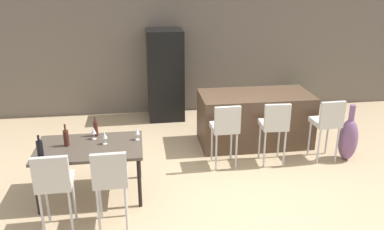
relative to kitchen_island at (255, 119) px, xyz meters
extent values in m
plane|color=tan|center=(-0.65, -1.02, -0.46)|extent=(10.00, 10.00, 0.00)
cube|color=#665B51|center=(-0.65, 1.95, 0.99)|extent=(10.00, 0.12, 2.90)
cube|color=#4C3828|center=(0.00, 0.00, 0.00)|extent=(1.94, 0.94, 0.92)
cube|color=beige|center=(-0.72, -0.79, 0.19)|extent=(0.41, 0.41, 0.08)
cube|color=beige|center=(-0.72, -0.96, 0.41)|extent=(0.40, 0.07, 0.36)
cylinder|color=#B2B2B7|center=(-0.89, -0.63, -0.16)|extent=(0.03, 0.03, 0.61)
cylinder|color=#B2B2B7|center=(-0.57, -0.62, -0.16)|extent=(0.03, 0.03, 0.61)
cylinder|color=#B2B2B7|center=(-0.88, -0.95, -0.16)|extent=(0.03, 0.03, 0.61)
cylinder|color=#B2B2B7|center=(-0.56, -0.94, -0.16)|extent=(0.03, 0.03, 0.61)
cube|color=beige|center=(0.07, -0.79, 0.19)|extent=(0.42, 0.42, 0.08)
cube|color=beige|center=(0.06, -0.96, 0.41)|extent=(0.40, 0.08, 0.36)
cylinder|color=#B2B2B7|center=(-0.09, -0.62, -0.16)|extent=(0.03, 0.03, 0.61)
cylinder|color=#B2B2B7|center=(0.23, -0.64, -0.16)|extent=(0.03, 0.03, 0.61)
cylinder|color=#B2B2B7|center=(-0.10, -0.94, -0.16)|extent=(0.03, 0.03, 0.61)
cylinder|color=#B2B2B7|center=(0.22, -0.96, -0.16)|extent=(0.03, 0.03, 0.61)
cube|color=beige|center=(0.94, -0.79, 0.19)|extent=(0.42, 0.42, 0.08)
cube|color=beige|center=(0.94, -0.96, 0.41)|extent=(0.40, 0.08, 0.36)
cylinder|color=#B2B2B7|center=(0.77, -0.64, -0.16)|extent=(0.03, 0.03, 0.61)
cylinder|color=#B2B2B7|center=(1.09, -0.62, -0.16)|extent=(0.03, 0.03, 0.61)
cylinder|color=#B2B2B7|center=(0.78, -0.96, -0.16)|extent=(0.03, 0.03, 0.61)
cylinder|color=#B2B2B7|center=(1.10, -0.94, -0.16)|extent=(0.03, 0.03, 0.61)
cube|color=#4C4238|center=(-2.71, -1.41, 0.26)|extent=(1.41, 0.89, 0.04)
cylinder|color=black|center=(-3.35, -1.02, -0.11)|extent=(0.05, 0.05, 0.70)
cylinder|color=black|center=(-2.06, -1.02, -0.11)|extent=(0.05, 0.05, 0.70)
cylinder|color=black|center=(-3.35, -1.80, -0.11)|extent=(0.05, 0.05, 0.70)
cylinder|color=black|center=(-2.06, -1.80, -0.11)|extent=(0.05, 0.05, 0.70)
cube|color=beige|center=(-3.02, -2.16, 0.19)|extent=(0.41, 0.41, 0.08)
cube|color=beige|center=(-3.02, -2.33, 0.41)|extent=(0.40, 0.07, 0.36)
cylinder|color=#B2B2B7|center=(-3.19, -2.00, -0.16)|extent=(0.03, 0.03, 0.61)
cylinder|color=#B2B2B7|center=(-2.87, -1.99, -0.16)|extent=(0.03, 0.03, 0.61)
cylinder|color=#B2B2B7|center=(-3.18, -2.32, -0.16)|extent=(0.03, 0.03, 0.61)
cylinder|color=#B2B2B7|center=(-2.86, -2.31, -0.16)|extent=(0.03, 0.03, 0.61)
cube|color=beige|center=(-2.39, -2.16, 0.19)|extent=(0.41, 0.41, 0.08)
cube|color=beige|center=(-2.39, -2.33, 0.41)|extent=(0.40, 0.07, 0.36)
cylinder|color=#B2B2B7|center=(-2.55, -2.00, -0.16)|extent=(0.03, 0.03, 0.61)
cylinder|color=#B2B2B7|center=(-2.23, -1.99, -0.16)|extent=(0.03, 0.03, 0.61)
cylinder|color=#B2B2B7|center=(-2.55, -2.32, -0.16)|extent=(0.03, 0.03, 0.61)
cylinder|color=#B2B2B7|center=(-2.23, -2.31, -0.16)|extent=(0.03, 0.03, 0.61)
cylinder|color=black|center=(-3.27, -1.67, 0.39)|extent=(0.08, 0.08, 0.22)
cylinder|color=black|center=(-3.27, -1.67, 0.54)|extent=(0.03, 0.03, 0.08)
cylinder|color=#471E19|center=(-3.00, -1.35, 0.39)|extent=(0.07, 0.07, 0.22)
cylinder|color=#471E19|center=(-3.00, -1.35, 0.54)|extent=(0.03, 0.03, 0.09)
cylinder|color=#471E19|center=(-2.64, -1.07, 0.38)|extent=(0.06, 0.06, 0.21)
cylinder|color=#471E19|center=(-2.64, -1.07, 0.53)|extent=(0.02, 0.02, 0.08)
cylinder|color=silver|center=(-2.06, -1.28, 0.28)|extent=(0.06, 0.06, 0.00)
cylinder|color=silver|center=(-2.06, -1.28, 0.32)|extent=(0.01, 0.01, 0.08)
cone|color=silver|center=(-2.06, -1.28, 0.41)|extent=(0.07, 0.07, 0.09)
cylinder|color=silver|center=(-2.50, -1.36, 0.28)|extent=(0.06, 0.06, 0.00)
cylinder|color=silver|center=(-2.50, -1.36, 0.32)|extent=(0.01, 0.01, 0.08)
cone|color=silver|center=(-2.50, -1.36, 0.41)|extent=(0.07, 0.07, 0.09)
cylinder|color=silver|center=(-2.66, -1.18, 0.28)|extent=(0.06, 0.06, 0.00)
cylinder|color=silver|center=(-2.66, -1.18, 0.32)|extent=(0.01, 0.01, 0.08)
cone|color=silver|center=(-2.66, -1.18, 0.41)|extent=(0.07, 0.07, 0.09)
cube|color=black|center=(-1.47, 1.51, 0.46)|extent=(0.72, 0.68, 1.84)
ellipsoid|color=#704C75|center=(1.33, -0.87, -0.11)|extent=(0.30, 0.30, 0.70)
cylinder|color=#704C75|center=(1.33, -0.87, 0.36)|extent=(0.09, 0.09, 0.26)
cylinder|color=#996B4C|center=(1.41, 1.50, -0.35)|extent=(0.24, 0.24, 0.22)
sphere|color=#2D6B33|center=(1.41, 1.50, -0.07)|extent=(0.37, 0.37, 0.37)
camera|label=1|loc=(-2.00, -6.38, 2.52)|focal=37.15mm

